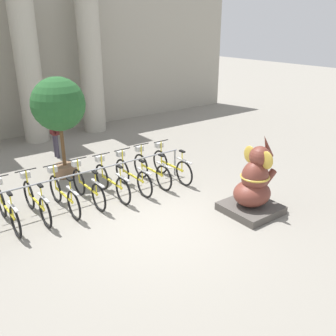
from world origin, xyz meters
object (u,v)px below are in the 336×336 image
at_px(bicycle_3, 63,194).
at_px(elephant_statue, 254,187).
at_px(potted_tree, 59,107).
at_px(bicycle_8, 171,165).
at_px(bicycle_6, 132,175).
at_px(bicycle_2, 36,200).
at_px(bicycle_4, 87,187).
at_px(bicycle_7, 151,169).
at_px(person_pedestrian, 54,129).
at_px(bicycle_1, 7,209).
at_px(bicycle_5, 111,181).

height_order(bicycle_3, elephant_statue, elephant_statue).
relative_size(bicycle_3, potted_tree, 0.64).
bearing_deg(bicycle_8, bicycle_6, 179.02).
distance_m(bicycle_2, bicycle_4, 1.25).
distance_m(bicycle_7, person_pedestrian, 3.80).
bearing_deg(bicycle_1, bicycle_7, 0.58).
bearing_deg(bicycle_2, bicycle_5, -1.55).
bearing_deg(elephant_statue, bicycle_2, 146.16).
distance_m(bicycle_4, bicycle_7, 1.87).
relative_size(bicycle_7, potted_tree, 0.64).
distance_m(bicycle_6, bicycle_7, 0.63).
relative_size(bicycle_1, bicycle_8, 1.00).
bearing_deg(bicycle_8, person_pedestrian, 117.65).
xyz_separation_m(elephant_statue, person_pedestrian, (-2.22, 6.29, 0.32)).
bearing_deg(bicycle_8, bicycle_7, 173.73).
xyz_separation_m(bicycle_4, elephant_statue, (2.82, -2.72, 0.21)).
height_order(bicycle_1, bicycle_2, same).
bearing_deg(bicycle_7, bicycle_6, -175.67).
bearing_deg(potted_tree, bicycle_1, -136.75).
height_order(bicycle_5, person_pedestrian, person_pedestrian).
distance_m(bicycle_1, person_pedestrian, 4.39).
height_order(bicycle_1, elephant_statue, elephant_statue).
distance_m(bicycle_1, bicycle_3, 1.25).
relative_size(bicycle_2, bicycle_5, 1.00).
bearing_deg(bicycle_4, bicycle_8, -1.17).
relative_size(bicycle_1, bicycle_5, 1.00).
bearing_deg(bicycle_6, bicycle_4, 178.63).
height_order(bicycle_2, bicycle_8, same).
height_order(bicycle_4, potted_tree, potted_tree).
distance_m(bicycle_3, person_pedestrian, 3.84).
height_order(bicycle_7, potted_tree, potted_tree).
distance_m(bicycle_5, bicycle_7, 1.25).
bearing_deg(bicycle_7, bicycle_5, -177.19).
distance_m(bicycle_1, bicycle_8, 4.37).
relative_size(bicycle_3, person_pedestrian, 1.13).
relative_size(bicycle_5, person_pedestrian, 1.13).
bearing_deg(bicycle_2, bicycle_6, -0.84).
height_order(bicycle_7, elephant_statue, elephant_statue).
height_order(bicycle_4, bicycle_6, same).
relative_size(bicycle_4, bicycle_7, 1.00).
bearing_deg(bicycle_1, bicycle_8, -0.40).
relative_size(bicycle_4, bicycle_8, 1.00).
bearing_deg(bicycle_3, bicycle_1, 179.14).
xyz_separation_m(bicycle_7, elephant_statue, (0.95, -2.74, 0.21)).
bearing_deg(bicycle_7, bicycle_1, -179.42).
bearing_deg(bicycle_4, bicycle_6, -1.37).
distance_m(bicycle_2, bicycle_5, 1.87).
bearing_deg(bicycle_4, bicycle_2, 179.70).
height_order(bicycle_6, bicycle_7, same).
xyz_separation_m(bicycle_6, potted_tree, (-1.03, 1.98, 1.57)).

